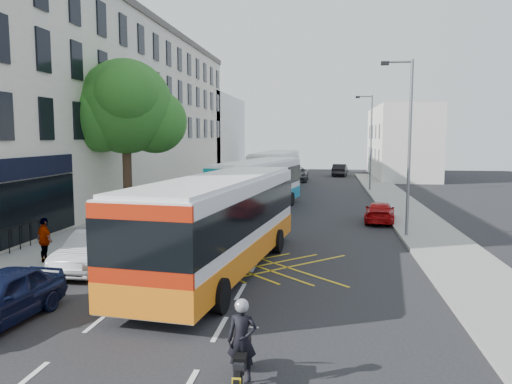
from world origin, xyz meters
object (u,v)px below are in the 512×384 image
(bus_far, at_px, (276,170))
(red_hatchback, at_px, (380,212))
(bus_near, at_px, (220,222))
(distant_car_grey, at_px, (296,174))
(lamp_near, at_px, (407,139))
(lamp_far, at_px, (370,137))
(parked_car_silver, at_px, (95,250))
(distant_car_dark, at_px, (340,170))
(pedestrian_far, at_px, (45,240))
(motorbike, at_px, (242,345))
(street_tree, at_px, (125,108))
(bus_mid, at_px, (259,185))

(bus_far, relative_size, red_hatchback, 3.12)
(bus_near, height_order, distant_car_grey, bus_near)
(lamp_near, height_order, lamp_far, same)
(lamp_near, distance_m, bus_far, 21.10)
(lamp_far, relative_size, parked_car_silver, 1.88)
(lamp_far, height_order, distant_car_dark, lamp_far)
(parked_car_silver, relative_size, distant_car_dark, 0.98)
(pedestrian_far, bearing_deg, red_hatchback, -106.34)
(motorbike, bearing_deg, pedestrian_far, 136.03)
(street_tree, distance_m, bus_far, 18.24)
(distant_car_grey, bearing_deg, parked_car_silver, -98.07)
(bus_mid, bearing_deg, red_hatchback, -12.91)
(street_tree, bearing_deg, distant_car_grey, 72.86)
(parked_car_silver, bearing_deg, bus_near, 3.34)
(street_tree, bearing_deg, bus_far, 67.68)
(parked_car_silver, xyz_separation_m, distant_car_grey, (5.02, 35.80, 0.03))
(red_hatchback, distance_m, distant_car_grey, 25.22)
(lamp_near, height_order, parked_car_silver, lamp_near)
(street_tree, xyz_separation_m, bus_mid, (6.91, 4.24, -4.61))
(motorbike, distance_m, distant_car_grey, 43.39)
(parked_car_silver, height_order, distant_car_dark, distant_car_dark)
(red_hatchback, bearing_deg, distant_car_dark, -80.97)
(street_tree, xyz_separation_m, distant_car_grey, (7.93, 25.71, -5.56))
(street_tree, distance_m, lamp_far, 22.57)
(lamp_far, xyz_separation_m, bus_near, (-7.27, -26.84, -2.86))
(bus_near, height_order, bus_mid, bus_near)
(street_tree, relative_size, red_hatchback, 2.27)
(bus_far, bearing_deg, red_hatchback, -61.34)
(lamp_near, distance_m, motorbike, 16.03)
(bus_far, xyz_separation_m, parked_car_silver, (-3.80, -26.43, -1.07))
(bus_mid, distance_m, distant_car_dark, 29.50)
(distant_car_grey, bearing_deg, bus_near, -90.89)
(lamp_far, relative_size, pedestrian_far, 4.84)
(bus_near, bearing_deg, red_hatchback, 66.06)
(distant_car_grey, relative_size, distant_car_dark, 1.21)
(lamp_near, distance_m, distant_car_dark, 36.38)
(lamp_far, relative_size, red_hatchback, 2.07)
(distant_car_dark, height_order, pedestrian_far, pedestrian_far)
(motorbike, distance_m, red_hatchback, 19.42)
(parked_car_silver, height_order, red_hatchback, parked_car_silver)
(parked_car_silver, relative_size, distant_car_grey, 0.81)
(red_hatchback, bearing_deg, lamp_near, 106.05)
(lamp_near, bearing_deg, lamp_far, 90.00)
(lamp_far, height_order, pedestrian_far, lamp_far)
(distant_car_grey, bearing_deg, red_hatchback, -76.14)
(red_hatchback, relative_size, distant_car_dark, 0.89)
(motorbike, relative_size, parked_car_silver, 0.45)
(bus_far, bearing_deg, lamp_near, -64.64)
(bus_mid, height_order, parked_car_silver, bus_mid)
(bus_near, bearing_deg, bus_far, 98.41)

